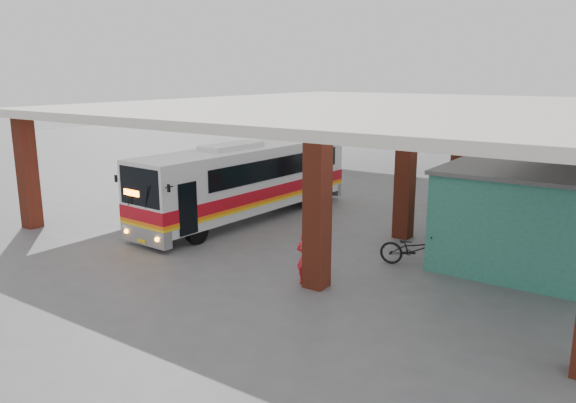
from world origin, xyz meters
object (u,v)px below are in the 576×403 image
(coach_bus, at_px, (247,181))
(red_chair, at_px, (456,220))
(motorcycle, at_px, (414,249))
(pedestrian, at_px, (305,258))

(coach_bus, xyz_separation_m, red_chair, (7.69, 3.21, -1.19))
(red_chair, bearing_deg, motorcycle, -109.88)
(motorcycle, relative_size, pedestrian, 1.36)
(pedestrian, height_order, red_chair, pedestrian)
(pedestrian, bearing_deg, red_chair, -103.60)
(motorcycle, bearing_deg, coach_bus, 67.91)
(red_chair, bearing_deg, coach_bus, 178.94)
(motorcycle, bearing_deg, pedestrian, 138.49)
(pedestrian, distance_m, red_chair, 8.29)
(coach_bus, height_order, motorcycle, coach_bus)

